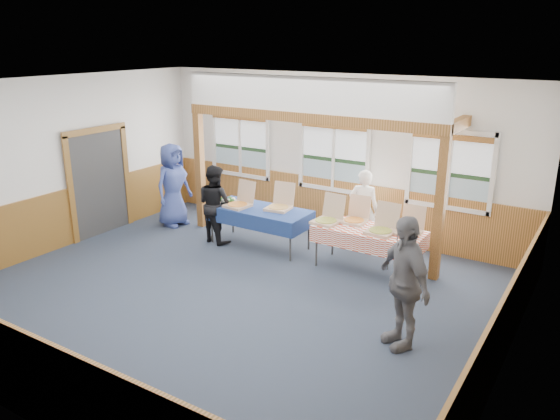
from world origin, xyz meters
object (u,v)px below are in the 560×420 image
(table_left, at_px, (259,211))
(woman_white, at_px, (363,210))
(woman_black, at_px, (215,204))
(man_blue, at_px, (173,185))
(person_grey, at_px, (404,282))
(table_right, at_px, (369,232))

(table_left, xyz_separation_m, woman_white, (1.72, 0.95, 0.06))
(woman_white, height_order, woman_black, woman_white)
(table_left, distance_m, man_blue, 2.25)
(woman_white, height_order, person_grey, person_grey)
(table_right, distance_m, man_blue, 4.47)
(woman_black, xyz_separation_m, person_grey, (4.42, -1.71, 0.12))
(table_left, height_order, man_blue, man_blue)
(table_left, distance_m, woman_black, 0.91)
(table_left, xyz_separation_m, woman_black, (-0.88, -0.24, 0.06))
(woman_white, relative_size, person_grey, 0.87)
(table_left, height_order, woman_black, woman_black)
(woman_black, bearing_deg, person_grey, 170.62)
(table_right, xyz_separation_m, man_blue, (-4.47, 0.03, 0.18))
(woman_black, bearing_deg, table_left, -152.93)
(table_left, relative_size, person_grey, 1.12)
(table_left, bearing_deg, woman_white, 27.76)
(table_left, height_order, person_grey, person_grey)
(table_left, xyz_separation_m, table_right, (2.22, 0.04, -0.00))
(table_left, bearing_deg, table_right, -0.22)
(table_left, height_order, woman_white, woman_white)
(table_right, xyz_separation_m, person_grey, (1.33, -1.99, 0.19))
(woman_black, bearing_deg, man_blue, -0.62)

